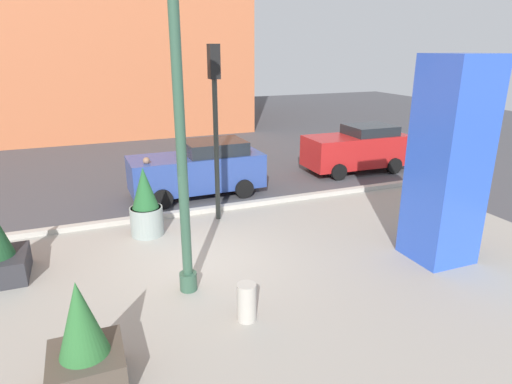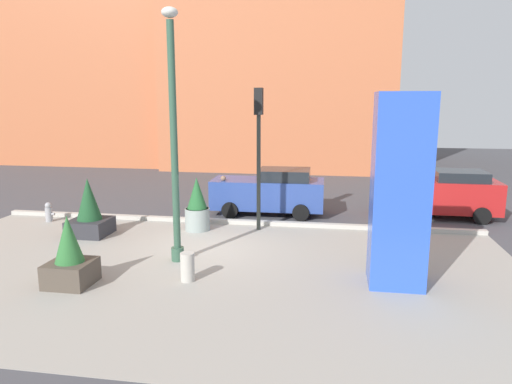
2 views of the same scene
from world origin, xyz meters
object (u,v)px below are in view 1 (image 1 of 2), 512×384
Objects in this scene: car_intersection at (199,169)px; lamp_post at (180,131)px; concrete_bollard at (247,302)px; car_curb_west at (357,148)px; potted_plant_near_right at (146,206)px; potted_plant_curbside at (84,347)px; art_pillar_blue at (448,163)px; traffic_light_corner at (215,106)px; pedestrian_by_curb at (148,179)px.

lamp_post is at bearing -106.96° from car_intersection.
concrete_bollard is 0.18× the size of car_curb_west.
potted_plant_near_right reaches higher than potted_plant_curbside.
concrete_bollard is at bearing -98.23° from car_intersection.
car_intersection is at bearing 64.71° from potted_plant_curbside.
concrete_bollard is 11.31m from car_curb_west.
traffic_light_corner is at bearing 133.75° from art_pillar_blue.
car_curb_west is at bearing 5.27° from car_intersection.
art_pillar_blue is 6.11m from traffic_light_corner.
potted_plant_curbside is (-7.98, -1.45, -1.66)m from art_pillar_blue.
lamp_post is 4.05m from traffic_light_corner.
potted_plant_near_right is at bearing -128.17° from car_intersection.
potted_plant_curbside is at bearing -169.69° from art_pillar_blue.
art_pillar_blue is at bearing -46.25° from traffic_light_corner.
concrete_bollard is at bearing -171.95° from art_pillar_blue.
art_pillar_blue reaches higher than pedestrian_by_curb.
art_pillar_blue is at bearing 8.05° from concrete_bollard.
concrete_bollard is (0.76, -1.45, -3.01)m from lamp_post.
potted_plant_near_right is 3.29m from traffic_light_corner.
art_pillar_blue is 8.72m from pedestrian_by_curb.
art_pillar_blue is 1.13× the size of car_curb_west.
car_curb_west is at bearing 45.89° from concrete_bollard.
traffic_light_corner is (1.77, 3.64, -0.07)m from lamp_post.
car_intersection is at bearing -174.73° from car_curb_west.
lamp_post is at bearing -90.51° from pedestrian_by_curb.
lamp_post is 1.40× the size of traffic_light_corner.
potted_plant_curbside is 7.98m from pedestrian_by_curb.
car_curb_west is at bearing 39.64° from potted_plant_curbside.
potted_plant_curbside is at bearing -133.16° from lamp_post.
potted_plant_curbside is at bearing -123.19° from traffic_light_corner.
traffic_light_corner is at bearing -91.72° from car_intersection.
potted_plant_near_right reaches higher than concrete_bollard.
traffic_light_corner is (-4.18, 4.36, 0.94)m from art_pillar_blue.
car_intersection reaches higher than concrete_bollard.
art_pillar_blue is 8.03m from car_intersection.
potted_plant_curbside reaches higher than pedestrian_by_curb.
car_curb_west is at bearing 37.68° from lamp_post.
potted_plant_curbside reaches higher than concrete_bollard.
pedestrian_by_curb is at bearing 89.49° from lamp_post.
car_intersection is at bearing 15.66° from pedestrian_by_curb.
lamp_post is 1.54× the size of car_intersection.
traffic_light_corner is (1.01, 5.10, 2.94)m from concrete_bollard.
lamp_post is 4.31× the size of pedestrian_by_curb.
pedestrian_by_curb is (0.41, 2.30, 0.05)m from potted_plant_near_right.
concrete_bollard is (-5.19, -0.73, -2.00)m from art_pillar_blue.
lamp_post is 4.13m from potted_plant_near_right.
potted_plant_curbside is 2.90m from concrete_bollard.
traffic_light_corner reaches higher than pedestrian_by_curb.
car_intersection is (0.07, 2.39, -2.39)m from traffic_light_corner.
pedestrian_by_curb is (2.09, 7.70, 0.18)m from potted_plant_curbside.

